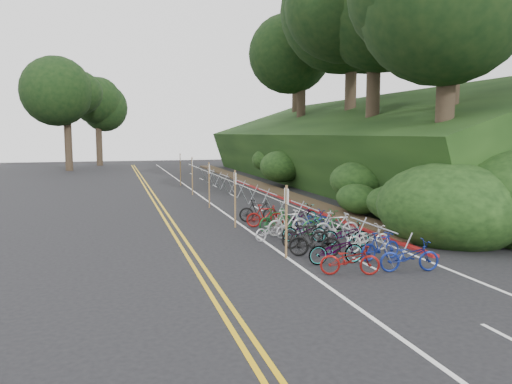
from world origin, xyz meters
TOP-DOWN VIEW (x-y plane):
  - ground at (0.00, 0.00)m, footprint 120.00×120.00m
  - road_markings at (0.63, 10.10)m, footprint 7.47×80.00m
  - red_curb at (5.70, 12.00)m, footprint 0.25×28.00m
  - embankment at (12.96, 19.04)m, footprint 14.30×48.14m
  - tree_cluster at (9.76, 22.04)m, footprint 32.51×54.09m
  - bike_rack_front at (3.56, -1.58)m, footprint 1.14×3.02m
  - bike_racks_rest at (3.00, 13.00)m, footprint 1.14×23.00m
  - signpost_near at (0.95, -0.61)m, footprint 0.08×0.40m
  - signposts_rest at (0.60, 14.00)m, footprint 0.08×18.40m
  - bike_front at (1.32, 2.13)m, footprint 1.03×1.61m
  - bike_valet at (2.90, 1.16)m, footprint 3.01×10.99m

SIDE VIEW (x-z plane):
  - ground at x=0.00m, z-range 0.00..0.00m
  - road_markings at x=0.63m, z-range 0.00..0.01m
  - red_curb at x=5.70m, z-range 0.00..0.10m
  - bike_front at x=1.32m, z-range 0.00..0.80m
  - bike_valet at x=2.90m, z-range -0.06..1.03m
  - bike_rack_front at x=3.56m, z-range 0.27..1.43m
  - bike_racks_rest at x=3.00m, z-range 0.27..1.44m
  - signpost_near at x=0.95m, z-range 0.18..2.58m
  - signposts_rest at x=0.60m, z-range 0.18..2.68m
  - embankment at x=12.96m, z-range -1.99..7.12m
  - tree_cluster at x=9.76m, z-range 2.29..20.80m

